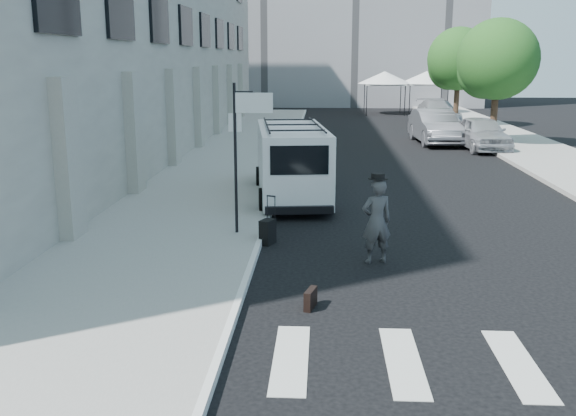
# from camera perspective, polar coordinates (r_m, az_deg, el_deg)

# --- Properties ---
(ground) EXTENTS (120.00, 120.00, 0.00)m
(ground) POSITION_cam_1_polar(r_m,az_deg,el_deg) (12.20, 5.70, -6.99)
(ground) COLOR black
(ground) RESTS_ON ground
(sidewalk_left) EXTENTS (4.50, 48.00, 0.15)m
(sidewalk_left) POSITION_cam_1_polar(r_m,az_deg,el_deg) (27.99, -4.45, 4.71)
(sidewalk_left) COLOR gray
(sidewalk_left) RESTS_ON ground
(sidewalk_right) EXTENTS (4.00, 56.00, 0.15)m
(sidewalk_right) POSITION_cam_1_polar(r_m,az_deg,el_deg) (33.12, 20.01, 5.28)
(sidewalk_right) COLOR gray
(sidewalk_right) RESTS_ON ground
(building_left) EXTENTS (10.00, 44.00, 12.00)m
(building_left) POSITION_cam_1_polar(r_m,az_deg,el_deg) (31.45, -17.90, 15.90)
(building_left) COLOR gray
(building_left) RESTS_ON ground
(sign_pole) EXTENTS (1.03, 0.07, 3.50)m
(sign_pole) POSITION_cam_1_polar(r_m,az_deg,el_deg) (14.83, -3.83, 7.20)
(sign_pole) COLOR black
(sign_pole) RESTS_ON sidewalk_left
(tree_near) EXTENTS (3.80, 3.83, 6.03)m
(tree_near) POSITION_cam_1_polar(r_m,az_deg,el_deg) (32.60, 17.90, 12.21)
(tree_near) COLOR black
(tree_near) RESTS_ON ground
(tree_far) EXTENTS (3.80, 3.83, 6.03)m
(tree_far) POSITION_cam_1_polar(r_m,az_deg,el_deg) (41.38, 14.75, 12.49)
(tree_far) COLOR black
(tree_far) RESTS_ON ground
(tent_left) EXTENTS (4.00, 4.00, 3.20)m
(tent_left) POSITION_cam_1_polar(r_m,az_deg,el_deg) (49.67, 8.60, 11.36)
(tent_left) COLOR black
(tent_left) RESTS_ON ground
(tent_right) EXTENTS (4.00, 4.00, 3.20)m
(tent_right) POSITION_cam_1_polar(r_m,az_deg,el_deg) (50.56, 12.23, 11.25)
(tent_right) COLOR black
(tent_right) RESTS_ON ground
(businessman) EXTENTS (0.75, 0.61, 1.79)m
(businessman) POSITION_cam_1_polar(r_m,az_deg,el_deg) (13.41, 7.87, -1.18)
(businessman) COLOR #3D3E40
(businessman) RESTS_ON ground
(briefcase) EXTENTS (0.23, 0.46, 0.34)m
(briefcase) POSITION_cam_1_polar(r_m,az_deg,el_deg) (11.10, 2.02, -8.07)
(briefcase) COLOR black
(briefcase) RESTS_ON ground
(suitcase) EXTENTS (0.39, 0.47, 1.11)m
(suitcase) POSITION_cam_1_polar(r_m,az_deg,el_deg) (14.77, -1.83, -2.11)
(suitcase) COLOR black
(suitcase) RESTS_ON ground
(cargo_van) EXTENTS (2.59, 5.99, 2.20)m
(cargo_van) POSITION_cam_1_polar(r_m,az_deg,el_deg) (19.40, 0.30, 4.16)
(cargo_van) COLOR white
(cargo_van) RESTS_ON ground
(parked_car_a) EXTENTS (2.16, 4.67, 1.55)m
(parked_car_a) POSITION_cam_1_polar(r_m,az_deg,el_deg) (31.33, 16.84, 6.39)
(parked_car_a) COLOR #A4A6AC
(parked_car_a) RESTS_ON ground
(parked_car_b) EXTENTS (2.09, 5.19, 1.68)m
(parked_car_b) POSITION_cam_1_polar(r_m,az_deg,el_deg) (33.11, 12.92, 7.07)
(parked_car_b) COLOR slate
(parked_car_b) RESTS_ON ground
(parked_car_c) EXTENTS (2.48, 5.44, 1.54)m
(parked_car_c) POSITION_cam_1_polar(r_m,az_deg,el_deg) (42.94, 13.16, 8.30)
(parked_car_c) COLOR #9C9FA4
(parked_car_c) RESTS_ON ground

